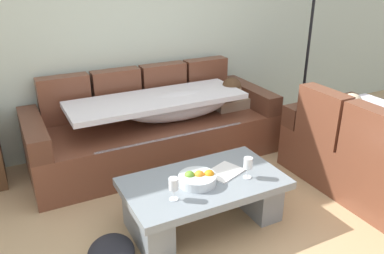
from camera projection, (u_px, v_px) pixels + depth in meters
The scene contains 10 objects.
ground_plane at pixel (239, 254), 2.73m from camera, with size 14.00×14.00×0.00m, color tan.
back_wall at pixel (127, 18), 3.95m from camera, with size 9.00×0.10×2.70m, color beige.
couch_along_wall at pixel (158, 127), 3.96m from camera, with size 2.44×0.92×0.88m.
coffee_table at pixel (204, 196), 2.97m from camera, with size 1.20×0.68×0.38m.
fruit_bowl at pixel (198, 179), 2.85m from camera, with size 0.28×0.28×0.10m.
wine_glass_near_left at pixel (174, 185), 2.63m from camera, with size 0.07×0.07×0.17m.
wine_glass_near_right at pixel (248, 164), 2.90m from camera, with size 0.07×0.07×0.17m.
open_magazine at pixel (224, 172), 3.01m from camera, with size 0.28×0.21×0.01m, color white.
floor_lamp at pixel (309, 38), 4.25m from camera, with size 0.33×0.31×1.95m.
crumpled_garment at pixel (111, 253), 2.65m from camera, with size 0.40×0.32×0.12m, color #232328.
Camera 1 is at (-1.28, -1.77, 1.89)m, focal length 36.54 mm.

